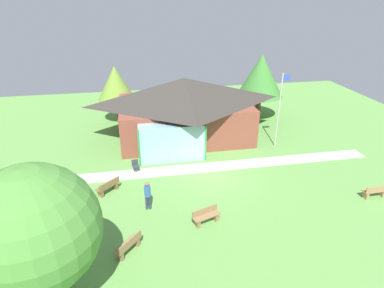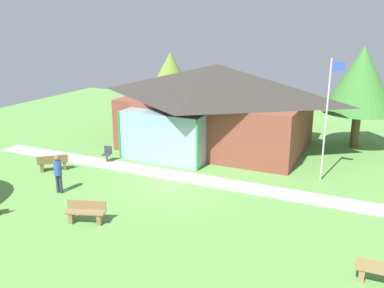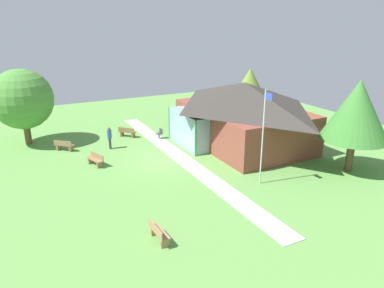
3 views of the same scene
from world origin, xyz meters
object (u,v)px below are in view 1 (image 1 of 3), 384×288
(pavilion, at_px, (184,107))
(patio_chair_west, at_px, (136,166))
(bench_lawn_far_right, at_px, (375,192))
(bench_front_left, at_px, (128,246))
(bench_mid_left, at_px, (108,187))
(bench_front_center, at_px, (206,216))
(tree_behind_pavilion_left, at_px, (116,83))
(tree_behind_pavilion_right, at_px, (261,76))
(visitor_strolling_lawn, at_px, (148,193))
(flagpole, at_px, (280,108))
(tree_lawn_corner, at_px, (34,230))

(pavilion, xyz_separation_m, patio_chair_west, (-4.15, -5.26, -2.14))
(bench_lawn_far_right, relative_size, patio_chair_west, 1.76)
(bench_front_left, bearing_deg, bench_mid_left, 54.37)
(bench_front_center, bearing_deg, tree_behind_pavilion_left, -92.78)
(pavilion, height_order, bench_mid_left, pavilion)
(tree_behind_pavilion_left, relative_size, tree_behind_pavilion_right, 0.86)
(bench_mid_left, distance_m, tree_behind_pavilion_left, 12.58)
(bench_front_center, xyz_separation_m, bench_front_left, (-4.02, -1.45, 0.00))
(bench_front_center, distance_m, patio_chair_west, 7.05)
(visitor_strolling_lawn, bearing_deg, tree_behind_pavilion_right, 45.28)
(bench_lawn_far_right, relative_size, bench_front_left, 1.08)
(flagpole, relative_size, visitor_strolling_lawn, 3.32)
(bench_mid_left, distance_m, patio_chair_west, 2.85)
(pavilion, bearing_deg, bench_front_left, -110.15)
(flagpole, relative_size, bench_lawn_far_right, 3.82)
(pavilion, relative_size, flagpole, 1.96)
(pavilion, bearing_deg, bench_front_center, -93.49)
(visitor_strolling_lawn, distance_m, tree_lawn_corner, 7.35)
(bench_mid_left, relative_size, bench_front_center, 0.90)
(tree_lawn_corner, xyz_separation_m, tree_behind_pavilion_left, (2.29, 19.74, 0.01))
(tree_behind_pavilion_left, bearing_deg, patio_chair_west, -82.83)
(patio_chair_west, relative_size, visitor_strolling_lawn, 0.49)
(bench_mid_left, height_order, bench_front_center, same)
(bench_mid_left, relative_size, tree_behind_pavilion_right, 0.23)
(bench_mid_left, xyz_separation_m, visitor_strolling_lawn, (2.27, -2.08, 0.62))
(bench_front_center, xyz_separation_m, tree_behind_pavilion_right, (8.47, 14.71, 3.66))
(bench_lawn_far_right, height_order, bench_front_center, same)
(patio_chair_west, bearing_deg, bench_lawn_far_right, 147.03)
(bench_mid_left, bearing_deg, patio_chair_west, 10.72)
(bench_mid_left, bearing_deg, tree_behind_pavilion_left, 45.32)
(patio_chair_west, height_order, tree_behind_pavilion_right, tree_behind_pavilion_right)
(bench_front_center, relative_size, visitor_strolling_lawn, 0.90)
(bench_mid_left, distance_m, visitor_strolling_lawn, 3.14)
(tree_behind_pavilion_right, bearing_deg, bench_front_center, -119.93)
(bench_lawn_far_right, xyz_separation_m, bench_front_center, (-10.29, -0.44, 0.00))
(bench_lawn_far_right, distance_m, bench_mid_left, 15.83)
(flagpole, bearing_deg, visitor_strolling_lawn, -148.15)
(tree_behind_pavilion_left, xyz_separation_m, tree_behind_pavilion_right, (13.17, -1.30, 0.41))
(patio_chair_west, relative_size, tree_behind_pavilion_left, 0.17)
(bench_front_left, height_order, visitor_strolling_lawn, visitor_strolling_lawn)
(patio_chair_west, height_order, tree_behind_pavilion_left, tree_behind_pavilion_left)
(pavilion, distance_m, visitor_strolling_lawn, 10.39)
(tree_lawn_corner, relative_size, tree_behind_pavilion_left, 1.16)
(bench_mid_left, relative_size, visitor_strolling_lawn, 0.81)
(bench_mid_left, height_order, tree_lawn_corner, tree_lawn_corner)
(bench_front_left, relative_size, visitor_strolling_lawn, 0.81)
(tree_behind_pavilion_left, bearing_deg, bench_lawn_far_right, -46.08)
(visitor_strolling_lawn, bearing_deg, bench_front_center, -35.02)
(tree_lawn_corner, bearing_deg, tree_behind_pavilion_right, 50.03)
(bench_lawn_far_right, distance_m, tree_behind_pavilion_left, 21.85)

